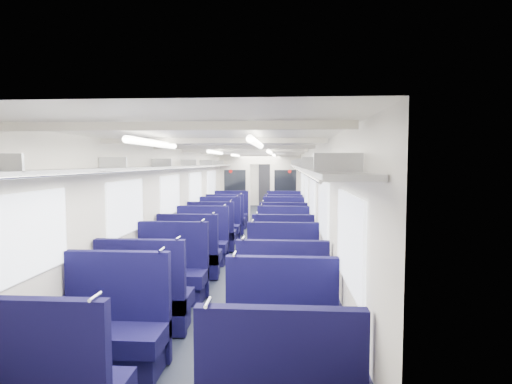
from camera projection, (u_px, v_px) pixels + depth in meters
The scene contains 31 objects.
floor at pixel (252, 240), 11.07m from camera, with size 2.80×18.00×0.01m, color black.
ceiling at pixel (252, 151), 10.90m from camera, with size 2.80×18.00×0.01m, color white.
wall_left at pixel (200, 196), 11.08m from camera, with size 0.02×18.00×2.35m, color beige.
dado_left at pixel (201, 226), 11.14m from camera, with size 0.03×17.90×0.70m, color black.
wall_right at pixel (306, 196), 10.89m from camera, with size 0.02×18.00×2.35m, color beige.
dado_right at pixel (305, 228), 10.95m from camera, with size 0.03×17.90×0.70m, color black.
wall_far at pixel (267, 181), 19.94m from camera, with size 2.80×0.02×2.35m, color beige.
luggage_rack_left at pixel (206, 166), 11.01m from camera, with size 0.36×17.40×0.18m.
luggage_rack_right at pixel (299, 166), 10.85m from camera, with size 0.36×17.40×0.18m.
windows at pixel (251, 188), 10.51m from camera, with size 2.78×15.60×0.75m.
ceiling_fittings at pixel (251, 153), 10.65m from camera, with size 2.70×16.06×0.11m.
end_door at pixel (267, 185), 19.89m from camera, with size 0.75×0.06×2.00m, color black.
bulkhead at pixel (260, 186), 14.52m from camera, with size 2.80×0.10×2.35m.
seat_2 at pixel (113, 334), 4.11m from camera, with size 1.07×0.59×1.19m.
seat_3 at pixel (282, 345), 3.86m from camera, with size 1.07×0.59×1.19m.
seat_4 at pixel (145, 302), 5.05m from camera, with size 1.07×0.59×1.19m.
seat_5 at pixel (282, 304), 4.99m from camera, with size 1.07×0.59×1.19m.
seat_6 at pixel (171, 276), 6.22m from camera, with size 1.07×0.59×1.19m.
seat_7 at pixel (283, 277), 6.14m from camera, with size 1.07×0.59×1.19m.
seat_8 at pixel (190, 257), 7.43m from camera, with size 1.07×0.59×1.19m.
seat_9 at pixel (283, 258), 7.37m from camera, with size 1.07×0.59×1.19m.
seat_10 at pixel (202, 245), 8.50m from camera, with size 1.07×0.59×1.19m.
seat_11 at pixel (283, 246), 8.47m from camera, with size 1.07×0.59×1.19m.
seat_12 at pixel (212, 235), 9.70m from camera, with size 1.07×0.59×1.19m.
seat_13 at pixel (283, 236), 9.53m from camera, with size 1.07×0.59×1.19m.
seat_14 at pixel (219, 228), 10.79m from camera, with size 1.07×0.59×1.19m.
seat_15 at pixel (284, 228), 10.76m from camera, with size 1.07×0.59×1.19m.
seat_16 at pixel (226, 221), 11.95m from camera, with size 1.07×0.59×1.19m.
seat_17 at pixel (284, 222), 11.85m from camera, with size 1.07×0.59×1.19m.
seat_18 at pixel (231, 216), 13.13m from camera, with size 1.07×0.59×1.19m.
seat_19 at pixel (284, 217), 13.02m from camera, with size 1.07×0.59×1.19m.
Camera 1 is at (0.85, -10.92, 2.05)m, focal length 29.28 mm.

